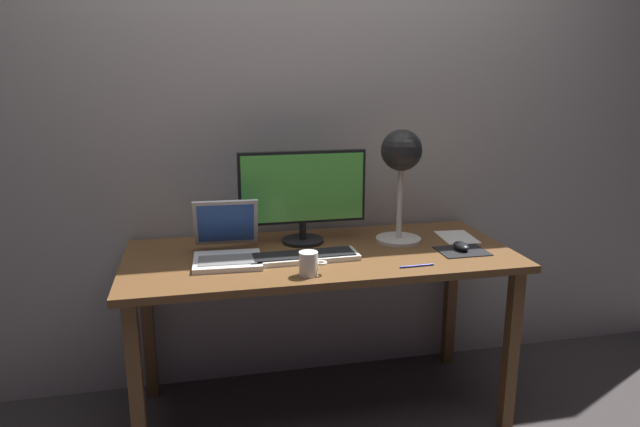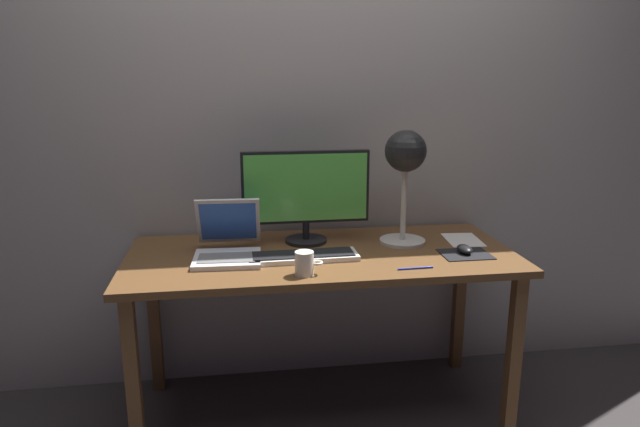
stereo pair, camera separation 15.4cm
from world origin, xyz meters
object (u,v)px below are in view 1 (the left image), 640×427
(keyboard_main, at_px, (304,257))
(laptop, at_px, (227,242))
(mouse, at_px, (461,246))
(desk_lamp, at_px, (401,160))
(pen, at_px, (417,266))
(monitor, at_px, (303,192))
(coffee_mug, at_px, (309,264))

(keyboard_main, bearing_deg, laptop, 162.74)
(mouse, bearing_deg, keyboard_main, 177.54)
(desk_lamp, bearing_deg, laptop, -174.98)
(mouse, distance_m, pen, 0.30)
(monitor, xyz_separation_m, keyboard_main, (-0.04, -0.23, -0.21))
(monitor, height_order, keyboard_main, monitor)
(laptop, bearing_deg, keyboard_main, -17.26)
(mouse, xyz_separation_m, coffee_mug, (-0.68, -0.15, 0.03))
(coffee_mug, bearing_deg, keyboard_main, 85.22)
(keyboard_main, bearing_deg, monitor, 80.18)
(monitor, relative_size, pen, 3.95)
(coffee_mug, distance_m, pen, 0.43)
(laptop, height_order, mouse, laptop)
(coffee_mug, bearing_deg, desk_lamp, 35.74)
(laptop, bearing_deg, pen, -21.11)
(coffee_mug, bearing_deg, pen, 0.03)
(laptop, xyz_separation_m, mouse, (0.97, -0.12, -0.04))
(mouse, bearing_deg, pen, -149.45)
(mouse, height_order, coffee_mug, coffee_mug)
(keyboard_main, distance_m, laptop, 0.32)
(monitor, bearing_deg, pen, -48.06)
(pen, bearing_deg, monitor, 131.94)
(monitor, relative_size, keyboard_main, 1.25)
(laptop, xyz_separation_m, pen, (0.71, -0.27, -0.06))
(desk_lamp, height_order, mouse, desk_lamp)
(desk_lamp, bearing_deg, pen, -98.03)
(laptop, distance_m, pen, 0.76)
(laptop, bearing_deg, monitor, 22.17)
(monitor, height_order, pen, monitor)
(monitor, distance_m, coffee_mug, 0.45)
(monitor, xyz_separation_m, pen, (0.37, -0.41, -0.22))
(mouse, bearing_deg, coffee_mug, -167.42)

